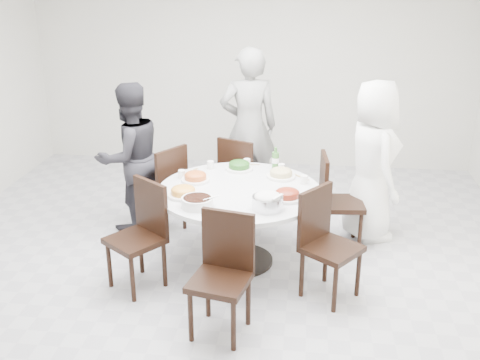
# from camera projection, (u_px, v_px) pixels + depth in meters

# --- Properties ---
(floor) EXTENTS (6.00, 6.00, 0.01)m
(floor) POSITION_uv_depth(u_px,v_px,m) (219.00, 266.00, 5.31)
(floor) COLOR #B4B3B8
(floor) RESTS_ON ground
(wall_back) EXTENTS (6.00, 0.01, 2.80)m
(wall_back) POSITION_uv_depth(u_px,v_px,m) (253.00, 65.00, 7.58)
(wall_back) COLOR silver
(wall_back) RESTS_ON ground
(wall_front) EXTENTS (6.00, 0.01, 2.80)m
(wall_front) POSITION_uv_depth(u_px,v_px,m) (83.00, 341.00, 2.03)
(wall_front) COLOR silver
(wall_front) RESTS_ON ground
(dining_table) EXTENTS (1.50, 1.50, 0.75)m
(dining_table) POSITION_uv_depth(u_px,v_px,m) (239.00, 226.00, 5.26)
(dining_table) COLOR silver
(dining_table) RESTS_ON floor
(chair_ne) EXTENTS (0.46, 0.46, 0.95)m
(chair_ne) POSITION_uv_depth(u_px,v_px,m) (342.00, 201.00, 5.55)
(chair_ne) COLOR black
(chair_ne) RESTS_ON floor
(chair_n) EXTENTS (0.55, 0.55, 0.95)m
(chair_n) POSITION_uv_depth(u_px,v_px,m) (244.00, 177.00, 6.19)
(chair_n) COLOR black
(chair_n) RESTS_ON floor
(chair_nw) EXTENTS (0.58, 0.58, 0.95)m
(chair_nw) POSITION_uv_depth(u_px,v_px,m) (160.00, 188.00, 5.88)
(chair_nw) COLOR black
(chair_nw) RESTS_ON floor
(chair_sw) EXTENTS (0.59, 0.59, 0.95)m
(chair_sw) POSITION_uv_depth(u_px,v_px,m) (135.00, 238.00, 4.81)
(chair_sw) COLOR black
(chair_sw) RESTS_ON floor
(chair_s) EXTENTS (0.50, 0.50, 0.95)m
(chair_s) POSITION_uv_depth(u_px,v_px,m) (220.00, 279.00, 4.19)
(chair_s) COLOR black
(chair_s) RESTS_ON floor
(chair_se) EXTENTS (0.59, 0.59, 0.95)m
(chair_se) POSITION_uv_depth(u_px,v_px,m) (332.00, 246.00, 4.67)
(chair_se) COLOR black
(chair_se) RESTS_ON floor
(diner_right) EXTENTS (0.74, 0.93, 1.64)m
(diner_right) POSITION_uv_depth(u_px,v_px,m) (372.00, 161.00, 5.63)
(diner_right) COLOR white
(diner_right) RESTS_ON floor
(diner_middle) EXTENTS (0.75, 0.59, 1.83)m
(diner_middle) POSITION_uv_depth(u_px,v_px,m) (249.00, 127.00, 6.47)
(diner_middle) COLOR black
(diner_middle) RESTS_ON floor
(diner_left) EXTENTS (0.96, 0.96, 1.57)m
(diner_left) POSITION_uv_depth(u_px,v_px,m) (130.00, 157.00, 5.85)
(diner_left) COLOR #232227
(diner_left) RESTS_ON floor
(dish_greens) EXTENTS (0.27, 0.27, 0.07)m
(dish_greens) POSITION_uv_depth(u_px,v_px,m) (239.00, 166.00, 5.59)
(dish_greens) COLOR white
(dish_greens) RESTS_ON dining_table
(dish_pale) EXTENTS (0.28, 0.28, 0.07)m
(dish_pale) POSITION_uv_depth(u_px,v_px,m) (281.00, 174.00, 5.39)
(dish_pale) COLOR white
(dish_pale) RESTS_ON dining_table
(dish_orange) EXTENTS (0.27, 0.27, 0.07)m
(dish_orange) POSITION_uv_depth(u_px,v_px,m) (196.00, 178.00, 5.30)
(dish_orange) COLOR white
(dish_orange) RESTS_ON dining_table
(dish_redbrown) EXTENTS (0.27, 0.27, 0.07)m
(dish_redbrown) POSITION_uv_depth(u_px,v_px,m) (287.00, 196.00, 4.89)
(dish_redbrown) COLOR white
(dish_redbrown) RESTS_ON dining_table
(dish_tofu) EXTENTS (0.28, 0.28, 0.07)m
(dish_tofu) POSITION_uv_depth(u_px,v_px,m) (183.00, 193.00, 4.95)
(dish_tofu) COLOR white
(dish_tofu) RESTS_ON dining_table
(rice_bowl) EXTENTS (0.26, 0.26, 0.11)m
(rice_bowl) POSITION_uv_depth(u_px,v_px,m) (268.00, 203.00, 4.69)
(rice_bowl) COLOR silver
(rice_bowl) RESTS_ON dining_table
(soup_bowl) EXTENTS (0.27, 0.27, 0.08)m
(soup_bowl) POSITION_uv_depth(u_px,v_px,m) (197.00, 202.00, 4.74)
(soup_bowl) COLOR white
(soup_bowl) RESTS_ON dining_table
(beverage_bottle) EXTENTS (0.07, 0.07, 0.24)m
(beverage_bottle) POSITION_uv_depth(u_px,v_px,m) (275.00, 159.00, 5.56)
(beverage_bottle) COLOR #33692A
(beverage_bottle) RESTS_ON dining_table
(tea_cups) EXTENTS (0.07, 0.07, 0.08)m
(tea_cups) POSITION_uv_depth(u_px,v_px,m) (245.00, 163.00, 5.67)
(tea_cups) COLOR white
(tea_cups) RESTS_ON dining_table
(chopsticks) EXTENTS (0.24, 0.04, 0.01)m
(chopsticks) POSITION_uv_depth(u_px,v_px,m) (251.00, 165.00, 5.72)
(chopsticks) COLOR tan
(chopsticks) RESTS_ON dining_table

